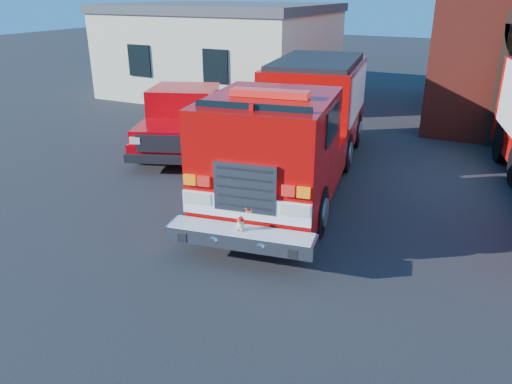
% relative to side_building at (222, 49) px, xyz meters
% --- Properties ---
extents(ground, '(100.00, 100.00, 0.00)m').
position_rel_side_building_xyz_m(ground, '(9.00, -13.00, -2.20)').
color(ground, black).
rests_on(ground, ground).
extents(side_building, '(10.20, 8.20, 4.35)m').
position_rel_side_building_xyz_m(side_building, '(0.00, 0.00, 0.00)').
color(side_building, beige).
rests_on(side_building, ground).
extents(fire_engine, '(4.38, 10.28, 3.07)m').
position_rel_side_building_xyz_m(fire_engine, '(8.17, -9.93, -0.61)').
color(fire_engine, black).
rests_on(fire_engine, ground).
extents(pickup_truck, '(4.31, 6.64, 2.05)m').
position_rel_side_building_xyz_m(pickup_truck, '(3.54, -8.54, -1.23)').
color(pickup_truck, black).
rests_on(pickup_truck, ground).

